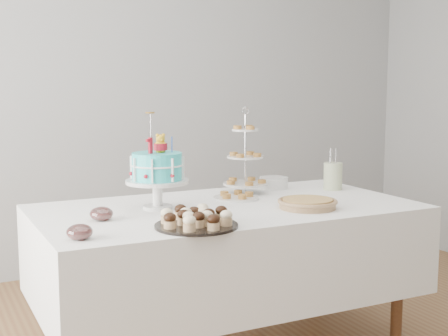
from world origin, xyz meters
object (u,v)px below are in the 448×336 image
tiered_stand (245,158)px  jam_bowl_a (80,232)px  birthday_cake (157,183)px  table (227,249)px  utensil_pitcher (333,175)px  pastry_plate (236,196)px  jam_bowl_b (101,214)px  pie (307,203)px  cupcake_tray (196,218)px  plate_stack (274,183)px

tiered_stand → jam_bowl_a: 1.29m
birthday_cake → jam_bowl_a: (-0.50, -0.44, -0.10)m
table → tiered_stand: size_ratio=3.91×
tiered_stand → utensil_pitcher: 0.55m
pastry_plate → jam_bowl_b: size_ratio=2.31×
birthday_cake → table: bearing=-27.9°
birthday_cake → pie: size_ratio=1.60×
table → jam_bowl_a: size_ratio=18.03×
pastry_plate → utensil_pitcher: utensil_pitcher is taller
cupcake_tray → tiered_stand: bearing=47.6°
birthday_cake → pie: (0.68, -0.32, -0.10)m
birthday_cake → cupcake_tray: 0.46m
pie → pastry_plate: 0.43m
jam_bowl_a → jam_bowl_b: size_ratio=1.00×
tiered_stand → jam_bowl_a: (-1.10, -0.64, -0.18)m
birthday_cake → utensil_pitcher: birthday_cake is taller
cupcake_tray → jam_bowl_a: bearing=179.0°
cupcake_tray → jam_bowl_a: 0.51m
tiered_stand → pastry_plate: tiered_stand is taller
pie → tiered_stand: (-0.07, 0.52, 0.18)m
cupcake_tray → utensil_pitcher: 1.23m
pie → cupcake_tray: bearing=-169.0°
plate_stack → utensil_pitcher: 0.35m
cupcake_tray → pie: size_ratio=1.22×
birthday_cake → pie: 0.76m
table → jam_bowl_a: 0.95m
plate_stack → utensil_pitcher: size_ratio=0.69×
table → cupcake_tray: bearing=-132.4°
jam_bowl_a → pie: bearing=5.9°
cupcake_tray → pastry_plate: (0.46, 0.51, -0.02)m
birthday_cake → tiered_stand: 0.64m
pie → jam_bowl_a: size_ratio=2.82×
tiered_stand → jam_bowl_b: size_ratio=4.59×
table → plate_stack: (0.50, 0.36, 0.26)m
cupcake_tray → pastry_plate: bearing=47.9°
pie → jam_bowl_b: (-1.00, 0.18, 0.00)m
jam_bowl_b → pastry_plate: bearing=13.9°
jam_bowl_a → table: bearing=22.9°
table → utensil_pitcher: 0.85m
table → pastry_plate: size_ratio=7.78×
table → plate_stack: size_ratio=11.33×
jam_bowl_b → cupcake_tray: bearing=-43.2°
pastry_plate → jam_bowl_a: bearing=-152.6°
table → birthday_cake: 0.50m
plate_stack → tiered_stand: bearing=-161.6°
pastry_plate → jam_bowl_a: 1.09m
pastry_plate → jam_bowl_a: size_ratio=2.32×
birthday_cake → jam_bowl_a: 0.67m
plate_stack → jam_bowl_a: bearing=-151.7°
cupcake_tray → pie: (0.67, 0.13, -0.01)m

